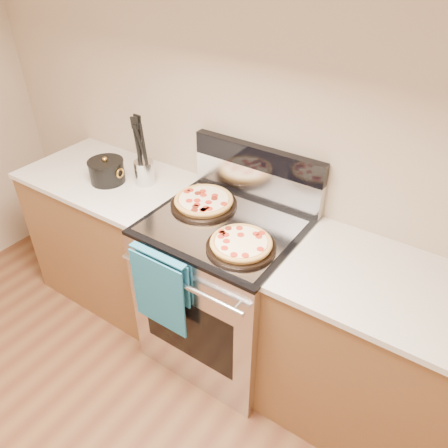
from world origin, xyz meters
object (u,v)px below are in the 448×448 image
Objects in this scene: pepperoni_pizza_front at (241,244)px; pepperoni_pizza_back at (204,202)px; utensil_crock at (145,172)px; saucepan at (107,172)px; range_body at (224,292)px.

pepperoni_pizza_back is at bearing 150.95° from pepperoni_pizza_front.
saucepan is (-0.20, -0.11, -0.01)m from utensil_crock.
utensil_crock is 0.22m from saucepan.
range_body is 0.82m from utensil_crock.
pepperoni_pizza_front is 1.61× the size of saucepan.
range_body is at bearing 0.87° from saucepan.
utensil_crock is (-0.62, 0.09, 0.53)m from range_body.
utensil_crock is at bearing 28.45° from saucepan.
pepperoni_pizza_front is at bearing -35.84° from range_body.
range_body is at bearing -8.64° from utensil_crock.
saucepan reaches higher than pepperoni_pizza_back.
saucepan is (-0.82, -0.01, 0.52)m from range_body.
saucepan is (-1.00, 0.12, 0.02)m from pepperoni_pizza_front.
range_body is 6.41× the size of utensil_crock.
saucepan is at bearing -151.55° from utensil_crock.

